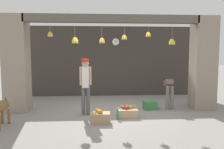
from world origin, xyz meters
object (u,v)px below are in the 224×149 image
wall_clock (116,42)px  fruit_crate_apples (127,112)px  shopkeeper (86,82)px  produce_box_green (150,105)px  water_bottle (118,115)px  worker_stooping (169,88)px  fruit_crate_oranges (100,117)px

wall_clock → fruit_crate_apples: bearing=-88.4°
shopkeeper → produce_box_green: size_ratio=3.90×
fruit_crate_apples → produce_box_green: 1.16m
produce_box_green → water_bottle: bearing=-136.7°
fruit_crate_apples → wall_clock: 3.89m
shopkeeper → water_bottle: 1.34m
worker_stooping → wall_clock: wall_clock is taller
worker_stooping → fruit_crate_oranges: worker_stooping is taller
worker_stooping → water_bottle: bearing=-139.9°
water_bottle → produce_box_green: bearing=43.3°
shopkeeper → worker_stooping: size_ratio=1.63×
produce_box_green → water_bottle: (-1.15, -1.08, -0.02)m
shopkeeper → water_bottle: (0.89, -0.53, -0.84)m
shopkeeper → water_bottle: bearing=147.4°
water_bottle → shopkeeper: bearing=149.4°
worker_stooping → fruit_crate_apples: (-1.47, -0.89, -0.53)m
fruit_crate_apples → wall_clock: bearing=91.6°
worker_stooping → fruit_crate_apples: size_ratio=1.83×
fruit_crate_oranges → wall_clock: bearing=79.6°
fruit_crate_apples → produce_box_green: size_ratio=1.30×
produce_box_green → fruit_crate_oranges: bearing=-140.7°
worker_stooping → water_bottle: worker_stooping is taller
fruit_crate_oranges → worker_stooping: bearing=32.1°
shopkeeper → fruit_crate_oranges: bearing=116.0°
produce_box_green → wall_clock: (-0.93, 2.43, 2.17)m
fruit_crate_oranges → produce_box_green: bearing=39.3°
produce_box_green → wall_clock: 3.38m
shopkeeper → worker_stooping: (2.67, 0.64, -0.30)m
fruit_crate_apples → shopkeeper: bearing=168.2°
fruit_crate_apples → wall_clock: size_ratio=1.76×
fruit_crate_apples → wall_clock: wall_clock is taller
shopkeeper → water_bottle: size_ratio=6.32×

